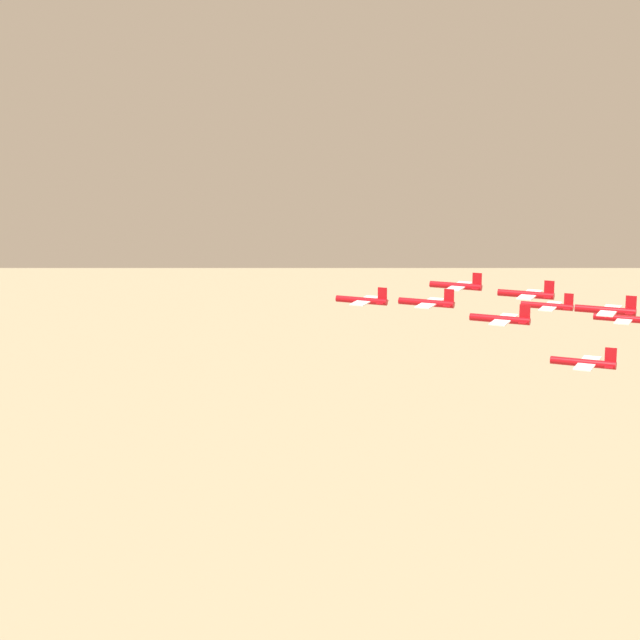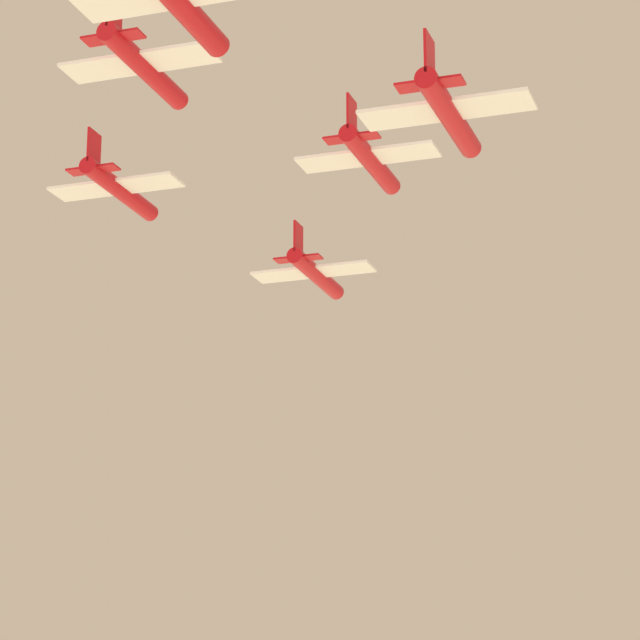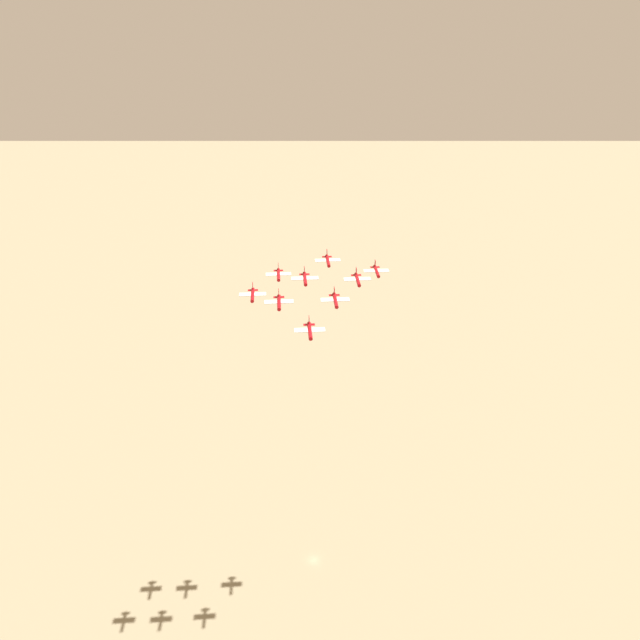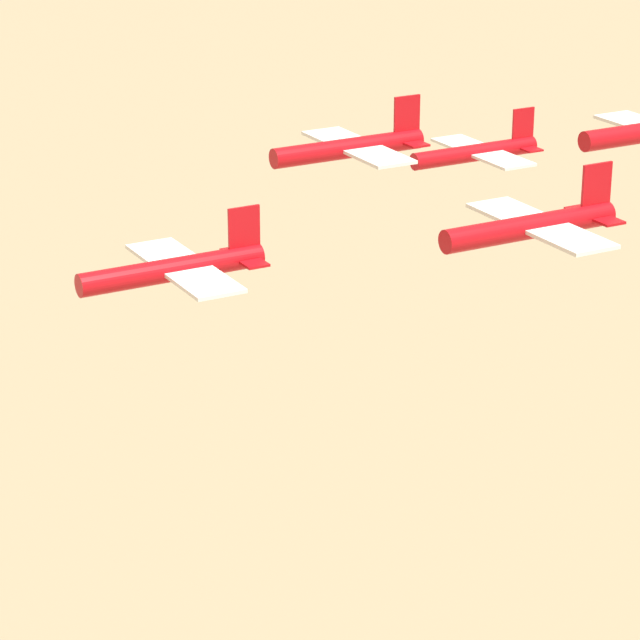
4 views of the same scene
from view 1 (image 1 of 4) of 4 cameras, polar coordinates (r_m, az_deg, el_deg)
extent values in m
cylinder|color=#B20C14|center=(204.39, 1.91, 0.90)|extent=(8.60, 4.13, 1.07)
cube|color=white|center=(204.19, 2.07, 0.89)|extent=(5.10, 8.50, 0.18)
cube|color=#B20C14|center=(202.92, 2.87, 1.20)|extent=(1.51, 0.68, 2.15)
cube|color=#B20C14|center=(203.18, 2.87, 0.82)|extent=(2.11, 3.30, 0.12)
cylinder|color=#B20C14|center=(192.20, 4.88, 0.79)|extent=(8.60, 4.13, 1.07)
cube|color=white|center=(192.02, 5.05, 0.78)|extent=(5.10, 8.50, 0.18)
cube|color=#B20C14|center=(190.90, 5.92, 1.10)|extent=(1.51, 0.68, 2.15)
cube|color=#B20C14|center=(191.16, 5.91, 0.71)|extent=(2.11, 3.30, 0.12)
cylinder|color=#B20C14|center=(207.28, 6.22, 1.56)|extent=(8.60, 4.13, 1.07)
cube|color=white|center=(207.12, 6.38, 1.55)|extent=(5.10, 8.50, 0.18)
cube|color=#B20C14|center=(206.08, 7.20, 1.86)|extent=(1.51, 0.68, 2.15)
cube|color=#B20C14|center=(206.33, 7.19, 1.49)|extent=(2.11, 3.30, 0.12)
cylinder|color=#B20C14|center=(181.00, 8.22, 0.04)|extent=(8.60, 4.13, 1.07)
cube|color=white|center=(180.86, 8.40, 0.02)|extent=(5.10, 8.50, 0.18)
cube|color=#B20C14|center=(179.90, 9.35, 0.36)|extent=(1.51, 0.68, 2.15)
cube|color=#B20C14|center=(180.18, 9.33, -0.06)|extent=(2.11, 3.30, 0.12)
cylinder|color=#B20C14|center=(196.12, 9.39, 1.16)|extent=(8.60, 4.13, 1.07)
cube|color=white|center=(195.99, 9.56, 1.15)|extent=(5.10, 8.50, 0.18)
cube|color=#B20C14|center=(195.11, 10.44, 1.47)|extent=(1.51, 0.68, 2.15)
cube|color=#B20C14|center=(195.36, 10.42, 1.08)|extent=(2.11, 3.30, 0.12)
cylinder|color=#B20C14|center=(212.42, 10.33, 0.64)|extent=(8.60, 4.13, 1.07)
cube|color=white|center=(212.30, 10.49, 0.62)|extent=(5.10, 8.50, 0.18)
cube|color=#B20C14|center=(211.46, 11.30, 0.91)|extent=(1.51, 0.68, 2.15)
cube|color=#B20C14|center=(211.72, 11.29, 0.56)|extent=(2.11, 3.30, 0.12)
cylinder|color=#B20C14|center=(171.32, 11.94, -1.93)|extent=(8.60, 4.13, 1.07)
cube|color=white|center=(171.22, 12.13, -1.94)|extent=(5.10, 8.50, 0.18)
cube|color=#B20C14|center=(170.42, 13.15, -1.59)|extent=(1.51, 0.68, 2.15)
cube|color=#B20C14|center=(170.74, 13.13, -2.03)|extent=(2.11, 3.30, 0.12)
cylinder|color=#B20C14|center=(185.82, 12.91, 0.44)|extent=(8.60, 4.13, 1.07)
cube|color=white|center=(185.73, 13.09, 0.42)|extent=(5.10, 8.50, 0.18)
cube|color=#B20C14|center=(185.02, 14.03, 0.75)|extent=(1.51, 0.68, 2.15)
cube|color=#B20C14|center=(185.29, 14.01, 0.35)|extent=(2.11, 3.30, 0.12)
cylinder|color=#B20C14|center=(202.22, 13.62, 0.06)|extent=(8.60, 4.13, 1.07)
cube|color=white|center=(202.13, 13.79, 0.05)|extent=(5.10, 8.50, 0.18)
camera|label=2|loc=(231.46, 26.85, -6.94)|focal=85.00mm
camera|label=3|loc=(293.01, -26.68, 18.74)|focal=35.00mm
camera|label=4|loc=(160.91, -13.99, 5.52)|focal=85.00mm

